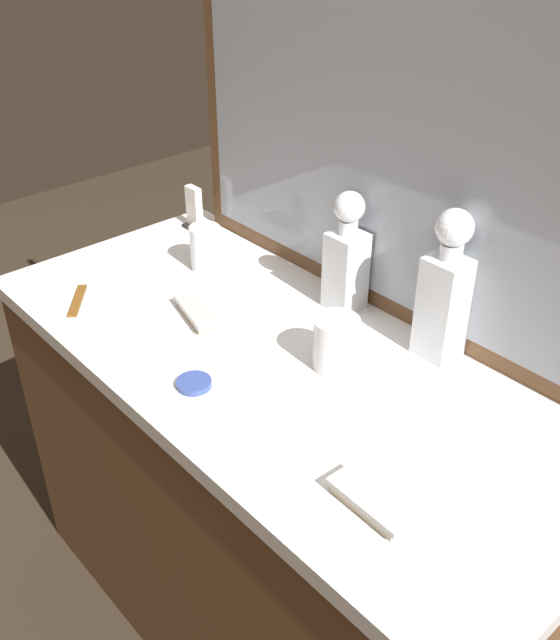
% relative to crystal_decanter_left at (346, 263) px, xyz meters
% --- Properties ---
extents(ground_plane, '(6.00, 6.00, 0.00)m').
position_rel_crystal_decanter_left_xyz_m(ground_plane, '(0.04, -0.22, -0.94)').
color(ground_plane, '#2D2319').
extents(dresser, '(1.31, 0.59, 0.83)m').
position_rel_crystal_decanter_left_xyz_m(dresser, '(0.04, -0.22, -0.52)').
color(dresser, brown).
rests_on(dresser, ground_plane).
extents(dresser_mirror, '(1.12, 0.03, 0.76)m').
position_rel_crystal_decanter_left_xyz_m(dresser_mirror, '(0.04, 0.06, 0.28)').
color(dresser_mirror, brown).
rests_on(dresser_mirror, dresser).
extents(crystal_decanter_left, '(0.07, 0.07, 0.26)m').
position_rel_crystal_decanter_left_xyz_m(crystal_decanter_left, '(0.00, 0.00, 0.00)').
color(crystal_decanter_left, white).
rests_on(crystal_decanter_left, dresser).
extents(crystal_decanter_center, '(0.08, 0.08, 0.30)m').
position_rel_crystal_decanter_left_xyz_m(crystal_decanter_center, '(0.24, 0.01, 0.02)').
color(crystal_decanter_center, white).
rests_on(crystal_decanter_center, dresser).
extents(crystal_tumbler_left, '(0.09, 0.09, 0.10)m').
position_rel_crystal_decanter_left_xyz_m(crystal_tumbler_left, '(0.14, -0.17, -0.06)').
color(crystal_tumbler_left, white).
rests_on(crystal_tumbler_left, dresser).
extents(crystal_tumbler_right, '(0.07, 0.07, 0.10)m').
position_rel_crystal_decanter_left_xyz_m(crystal_tumbler_right, '(-0.33, -0.12, -0.06)').
color(crystal_tumbler_right, white).
rests_on(crystal_tumbler_right, dresser).
extents(silver_brush_center, '(0.14, 0.06, 0.02)m').
position_rel_crystal_decanter_left_xyz_m(silver_brush_center, '(0.42, -0.38, -0.09)').
color(silver_brush_center, '#B7A88C').
rests_on(silver_brush_center, dresser).
extents(silver_brush_far_left, '(0.15, 0.09, 0.02)m').
position_rel_crystal_decanter_left_xyz_m(silver_brush_far_left, '(-0.17, -0.26, -0.09)').
color(silver_brush_far_left, '#B7A88C').
rests_on(silver_brush_far_left, dresser).
extents(porcelain_dish, '(0.06, 0.06, 0.01)m').
position_rel_crystal_decanter_left_xyz_m(porcelain_dish, '(0.01, -0.40, -0.10)').
color(porcelain_dish, '#33478C').
rests_on(porcelain_dish, dresser).
extents(tortoiseshell_comb, '(0.11, 0.10, 0.01)m').
position_rel_crystal_decanter_left_xyz_m(tortoiseshell_comb, '(-0.39, -0.42, -0.10)').
color(tortoiseshell_comb, brown).
rests_on(tortoiseshell_comb, dresser).
extents(napkin_holder, '(0.05, 0.05, 0.11)m').
position_rel_crystal_decanter_left_xyz_m(napkin_holder, '(-0.53, -0.01, -0.06)').
color(napkin_holder, black).
rests_on(napkin_holder, dresser).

